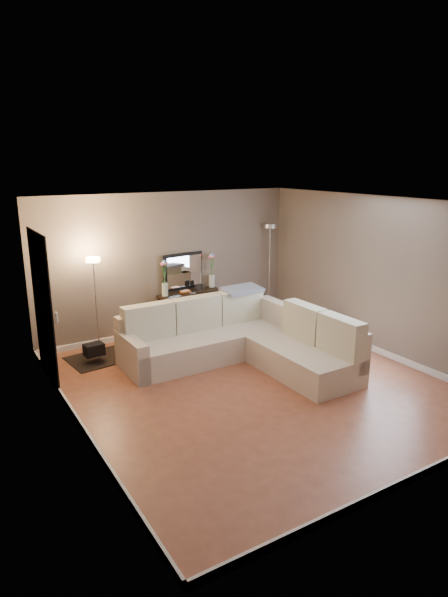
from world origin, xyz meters
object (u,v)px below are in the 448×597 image
sectional_sofa (240,340)px  floor_lamp_unlit (270,252)px  console_table (186,310)px  floor_lamp_lit (95,286)px

sectional_sofa → floor_lamp_unlit: floor_lamp_unlit is taller
sectional_sofa → floor_lamp_unlit: bearing=43.2°
console_table → floor_lamp_unlit: 2.11m
sectional_sofa → floor_lamp_unlit: 2.70m
sectional_sofa → console_table: size_ratio=2.20×
floor_lamp_lit → floor_lamp_unlit: (3.63, 0.12, 0.22)m
console_table → floor_lamp_unlit: size_ratio=0.66×
sectional_sofa → console_table: sectional_sofa is taller
sectional_sofa → floor_lamp_unlit: size_ratio=1.46×
sectional_sofa → console_table: 1.73m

